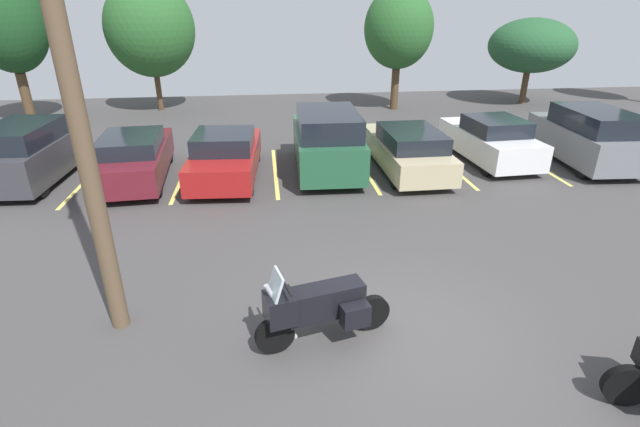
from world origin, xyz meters
TOP-DOWN VIEW (x-y plane):
  - ground at (0.00, 0.00)m, footprint 44.00×44.00m
  - motorcycle_touring at (-1.49, -0.09)m, footprint 2.24×1.04m
  - parking_stripes at (-0.48, 8.29)m, footprint 20.43×4.79m
  - car_charcoal at (-9.17, 8.26)m, footprint 1.97×4.36m
  - car_maroon at (-6.14, 8.03)m, footprint 2.09×4.73m
  - car_red at (-3.42, 7.92)m, footprint 2.14×4.66m
  - car_green at (-0.27, 8.11)m, footprint 2.07×4.59m
  - car_champagne at (2.29, 7.95)m, footprint 1.83×4.91m
  - car_white at (5.37, 8.56)m, footprint 2.03×4.40m
  - car_grey at (8.39, 7.88)m, footprint 2.15×4.58m
  - utility_pole at (-4.79, 0.74)m, footprint 0.61×1.76m
  - tree_rear at (-7.33, 18.41)m, footprint 4.13×4.13m
  - tree_center at (11.59, 17.79)m, footprint 4.28×4.28m
  - tree_left at (-12.68, 16.46)m, footprint 3.14×3.14m
  - tree_far_right at (4.38, 17.21)m, footprint 3.28×3.28m

SIDE VIEW (x-z plane):
  - ground at x=0.00m, z-range -0.10..0.00m
  - parking_stripes at x=-0.48m, z-range 0.00..0.01m
  - motorcycle_touring at x=-1.49m, z-range -0.04..1.38m
  - car_red at x=-3.42m, z-range -0.04..1.43m
  - car_champagne at x=2.29m, z-range -0.01..1.41m
  - car_maroon at x=-6.14m, z-range 0.00..1.45m
  - car_white at x=5.37m, z-range -0.03..1.48m
  - car_charcoal at x=-9.17m, z-range -0.01..1.81m
  - car_grey at x=8.39m, z-range 0.00..1.87m
  - car_green at x=-0.27m, z-range 0.00..1.99m
  - tree_center at x=11.59m, z-range 0.79..5.06m
  - tree_far_right at x=4.38m, z-range 0.96..6.66m
  - tree_rear at x=-7.33m, z-range 0.80..6.86m
  - tree_left at x=-12.68m, z-range 1.04..7.39m
  - utility_pole at x=-4.79m, z-range 0.13..8.46m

